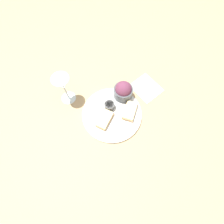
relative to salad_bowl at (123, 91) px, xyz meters
name	(u,v)px	position (x,y,z in m)	size (l,w,h in m)	color
ground_plane	(112,115)	(0.11, 0.03, -0.06)	(4.00, 4.00, 0.00)	tan
dinner_plate	(112,114)	(0.11, 0.03, -0.05)	(0.30, 0.30, 0.01)	white
salad_bowl	(123,91)	(0.00, 0.00, 0.00)	(0.10, 0.10, 0.10)	#4C5156
sauce_ramekin	(109,106)	(0.10, 0.00, -0.02)	(0.05, 0.05, 0.04)	#4C4C4C
cheese_toast_near	(105,119)	(0.17, 0.03, -0.03)	(0.11, 0.08, 0.03)	tan
cheese_toast_far	(130,111)	(0.05, 0.09, -0.03)	(0.12, 0.09, 0.03)	tan
wine_glass	(63,85)	(0.20, -0.20, 0.07)	(0.08, 0.08, 0.18)	silver
napkin	(146,88)	(-0.13, 0.06, -0.05)	(0.15, 0.16, 0.01)	beige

